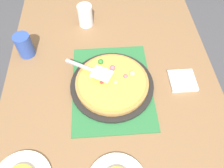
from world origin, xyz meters
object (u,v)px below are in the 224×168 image
object	(u,v)px
cup_far	(24,45)
pizza_server	(92,70)
pizza_pan	(112,85)
pizza	(112,82)
cup_near	(85,15)
napkin_stack	(182,80)

from	to	relation	value
cup_far	pizza_server	distance (m)	0.38
pizza_pan	pizza	world-z (taller)	pizza
pizza_pan	pizza_server	world-z (taller)	pizza_server
cup_near	cup_far	distance (m)	0.36
cup_near	cup_far	world-z (taller)	same
pizza	cup_far	xyz separation A→B (m)	(-0.23, -0.42, 0.03)
pizza_pan	pizza_server	distance (m)	0.11
pizza_pan	napkin_stack	bearing A→B (deg)	90.88
pizza_pan	napkin_stack	xyz separation A→B (m)	(-0.01, 0.33, -0.01)
pizza	pizza_server	size ratio (longest dim) A/B	1.49
cup_far	napkin_stack	xyz separation A→B (m)	(0.23, 0.74, -0.05)
cup_near	napkin_stack	xyz separation A→B (m)	(0.43, 0.45, -0.05)
pizza_pan	pizza	xyz separation A→B (m)	(-0.00, 0.00, 0.02)
pizza	cup_far	size ratio (longest dim) A/B	2.75
pizza_server	napkin_stack	xyz separation A→B (m)	(0.04, 0.41, -0.06)
pizza	napkin_stack	xyz separation A→B (m)	(-0.00, 0.33, -0.03)
cup_far	napkin_stack	size ratio (longest dim) A/B	1.00
pizza	napkin_stack	size ratio (longest dim) A/B	2.75
pizza_pan	cup_near	size ratio (longest dim) A/B	3.17
pizza	cup_far	world-z (taller)	cup_far
pizza_server	napkin_stack	bearing A→B (deg)	84.15
pizza	cup_near	xyz separation A→B (m)	(-0.44, -0.12, 0.03)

